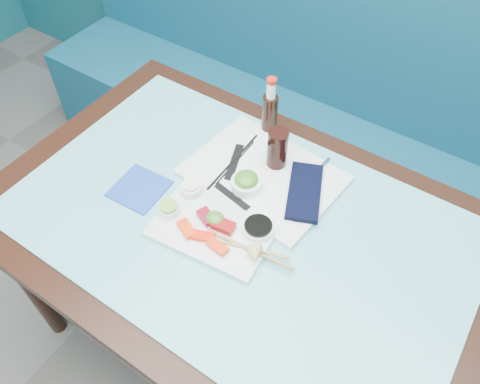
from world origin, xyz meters
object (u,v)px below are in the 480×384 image
Objects in this scene: serving_tray at (263,175)px; cola_glass at (277,149)px; booth_bench at (348,143)px; sashimi_plate at (215,227)px; blue_napkin at (139,189)px; cola_bottle_body at (270,115)px; seaweed_bowl at (246,184)px; dining_table at (239,240)px.

cola_glass is at bearing 85.36° from serving_tray.
serving_tray is at bearing -92.63° from booth_bench.
serving_tray is (0.01, 0.23, -0.00)m from sashimi_plate.
sashimi_plate is at bearing -92.59° from booth_bench.
booth_bench reaches higher than blue_napkin.
cola_bottle_body is (-0.12, -0.49, 0.45)m from booth_bench.
seaweed_bowl is at bearing -72.44° from cola_bottle_body.
dining_table is at bearing 48.27° from sashimi_plate.
dining_table is at bearing -74.15° from serving_tray.
booth_bench is 24.50× the size of cola_glass.
booth_bench reaches higher than serving_tray.
cola_glass is at bearing -50.42° from cola_bottle_body.
dining_table is 10.18× the size of cola_bottle_body.
sashimi_plate is 0.29m from cola_glass.
cola_glass is (-0.02, -0.61, 0.46)m from booth_bench.
seaweed_bowl reaches higher than sashimi_plate.
blue_napkin is at bearing -108.35° from booth_bench.
cola_bottle_body is 0.45m from blue_napkin.
seaweed_bowl reaches higher than dining_table.
cola_glass and cola_bottle_body have the same top height.
cola_glass reaches higher than dining_table.
serving_tray is 0.21m from cola_bottle_body.
booth_bench reaches higher than seaweed_bowl.
dining_table is 0.16m from seaweed_bowl.
cola_glass is (0.01, 0.05, 0.07)m from serving_tray.
cola_glass is (0.02, 0.28, 0.07)m from sashimi_plate.
cola_bottle_body is (-0.09, 0.17, 0.06)m from serving_tray.
booth_bench is 0.85m from seaweed_bowl.
blue_napkin is at bearing -167.73° from dining_table.
booth_bench reaches higher than cola_glass.
serving_tray is 0.36m from blue_napkin.
cola_glass reaches higher than sashimi_plate.
dining_table is at bearing -90.00° from booth_bench.
sashimi_plate is 3.64× the size of seaweed_bowl.
sashimi_plate is (-0.04, -0.06, 0.10)m from dining_table.
serving_tray is at bearing -100.30° from cola_glass.
cola_bottle_body reaches higher than dining_table.
dining_table is (0.00, -0.84, 0.29)m from booth_bench.
seaweed_bowl is 0.31m from blue_napkin.
cola_glass reaches higher than seaweed_bowl.
sashimi_plate is 2.56× the size of cola_glass.
cola_glass is at bearing 81.25° from seaweed_bowl.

